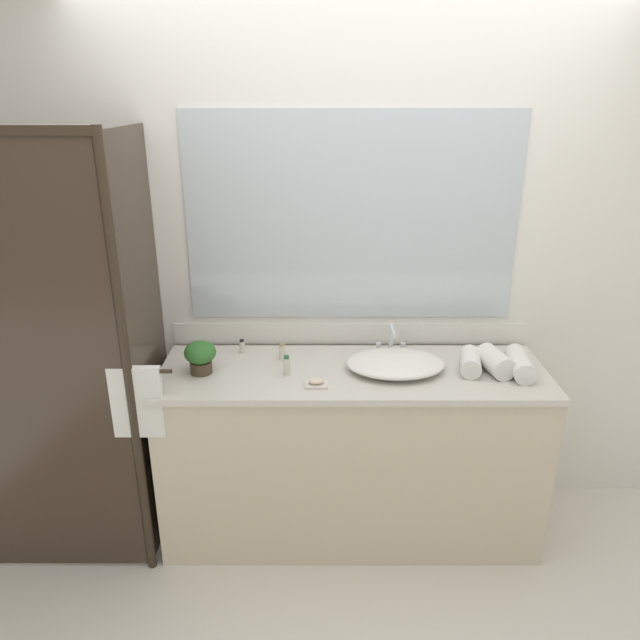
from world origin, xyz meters
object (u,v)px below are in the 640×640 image
at_px(amenity_bottle_shampoo, 286,366).
at_px(rolled_towel_near_edge, 519,364).
at_px(soap_dish, 316,383).
at_px(amenity_bottle_body_wash, 241,347).
at_px(rolled_towel_middle, 494,362).
at_px(amenity_bottle_conditioner, 282,352).
at_px(potted_plant, 200,356).
at_px(rolled_towel_far_edge, 470,362).
at_px(sink_basin, 395,363).
at_px(faucet, 390,345).

height_order(amenity_bottle_shampoo, rolled_towel_near_edge, rolled_towel_near_edge).
distance_m(soap_dish, amenity_bottle_body_wash, 0.51).
relative_size(amenity_bottle_body_wash, rolled_towel_middle, 0.36).
bearing_deg(amenity_bottle_conditioner, potted_plant, -158.04).
xyz_separation_m(soap_dish, amenity_bottle_conditioner, (-0.16, 0.28, 0.03)).
height_order(amenity_bottle_conditioner, rolled_towel_near_edge, rolled_towel_near_edge).
bearing_deg(rolled_towel_near_edge, potted_plant, 179.51).
xyz_separation_m(rolled_towel_middle, rolled_towel_far_edge, (-0.11, 0.01, -0.01)).
distance_m(potted_plant, rolled_towel_far_edge, 1.24).
distance_m(sink_basin, rolled_towel_middle, 0.46).
distance_m(sink_basin, faucet, 0.18).
distance_m(amenity_bottle_conditioner, rolled_towel_near_edge, 1.11).
relative_size(amenity_bottle_shampoo, rolled_towel_far_edge, 0.50).
bearing_deg(amenity_bottle_shampoo, rolled_towel_near_edge, 0.46).
relative_size(soap_dish, rolled_towel_near_edge, 0.41).
bearing_deg(amenity_bottle_conditioner, faucet, 6.00).
xyz_separation_m(soap_dish, rolled_towel_near_edge, (0.93, 0.12, 0.04)).
relative_size(sink_basin, rolled_towel_near_edge, 1.85).
bearing_deg(amenity_bottle_conditioner, amenity_bottle_shampoo, -79.72).
height_order(faucet, amenity_bottle_conditioner, faucet).
bearing_deg(sink_basin, amenity_bottle_conditioner, 167.04).
bearing_deg(sink_basin, rolled_towel_near_edge, -3.75).
bearing_deg(rolled_towel_near_edge, amenity_bottle_body_wash, 169.72).
bearing_deg(faucet, rolled_towel_far_edge, -28.29).
bearing_deg(rolled_towel_far_edge, rolled_towel_middle, -6.63).
height_order(sink_basin, faucet, faucet).
relative_size(sink_basin, rolled_towel_middle, 2.30).
bearing_deg(amenity_bottle_shampoo, potted_plant, 176.94).
height_order(potted_plant, amenity_bottle_conditioner, potted_plant).
xyz_separation_m(sink_basin, rolled_towel_middle, (0.45, -0.02, 0.02)).
bearing_deg(rolled_towel_middle, sink_basin, 177.39).
height_order(soap_dish, rolled_towel_far_edge, rolled_towel_far_edge).
relative_size(amenity_bottle_conditioner, rolled_towel_middle, 0.42).
bearing_deg(rolled_towel_far_edge, faucet, 151.71).
bearing_deg(rolled_towel_middle, rolled_towel_near_edge, -8.43).
distance_m(sink_basin, amenity_bottle_body_wash, 0.76).
bearing_deg(amenity_bottle_body_wash, amenity_bottle_shampoo, -46.25).
bearing_deg(rolled_towel_near_edge, rolled_towel_far_edge, 172.47).
bearing_deg(rolled_towel_far_edge, soap_dish, -168.02).
bearing_deg(sink_basin, rolled_towel_far_edge, -1.32).
xyz_separation_m(amenity_bottle_conditioner, rolled_towel_near_edge, (1.09, -0.16, 0.01)).
bearing_deg(sink_basin, rolled_towel_middle, -2.61).
relative_size(amenity_bottle_body_wash, amenity_bottle_shampoo, 0.74).
relative_size(potted_plant, amenity_bottle_conditioner, 1.86).
bearing_deg(rolled_towel_middle, amenity_bottle_shampoo, -178.51).
bearing_deg(sink_basin, potted_plant, -178.43).
distance_m(amenity_bottle_body_wash, rolled_towel_near_edge, 1.32).
relative_size(amenity_bottle_conditioner, rolled_towel_far_edge, 0.43).
bearing_deg(amenity_bottle_conditioner, rolled_towel_middle, -8.25).
bearing_deg(amenity_bottle_shampoo, amenity_bottle_body_wash, 133.75).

